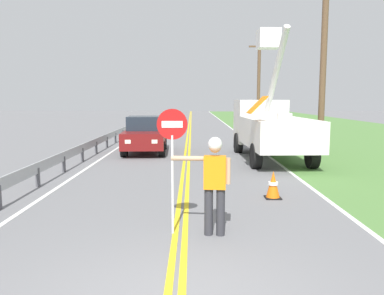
{
  "coord_description": "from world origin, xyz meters",
  "views": [
    {
      "loc": [
        0.22,
        -4.36,
        2.5
      ],
      "look_at": [
        0.27,
        6.14,
        1.2
      ],
      "focal_mm": 36.58,
      "sensor_mm": 36.0,
      "label": 1
    }
  ],
  "objects_px": {
    "oncoming_sedan_nearest": "(143,135)",
    "utility_pole_near": "(321,63)",
    "utility_bucket_truck": "(267,125)",
    "traffic_cone_lead": "(271,185)",
    "stop_sign_paddle": "(170,143)",
    "flagger_worker": "(212,180)",
    "utility_pole_mid": "(257,82)"
  },
  "relations": [
    {
      "from": "oncoming_sedan_nearest",
      "to": "utility_pole_near",
      "type": "distance_m",
      "value": 8.7
    },
    {
      "from": "utility_bucket_truck",
      "to": "oncoming_sedan_nearest",
      "type": "distance_m",
      "value": 5.72
    },
    {
      "from": "oncoming_sedan_nearest",
      "to": "traffic_cone_lead",
      "type": "bearing_deg",
      "value": -63.46
    },
    {
      "from": "stop_sign_paddle",
      "to": "utility_pole_near",
      "type": "height_order",
      "value": "utility_pole_near"
    },
    {
      "from": "utility_bucket_truck",
      "to": "oncoming_sedan_nearest",
      "type": "relative_size",
      "value": 1.65
    },
    {
      "from": "stop_sign_paddle",
      "to": "traffic_cone_lead",
      "type": "xyz_separation_m",
      "value": [
        2.41,
        2.62,
        -1.37
      ]
    },
    {
      "from": "flagger_worker",
      "to": "oncoming_sedan_nearest",
      "type": "relative_size",
      "value": 0.44
    },
    {
      "from": "oncoming_sedan_nearest",
      "to": "utility_bucket_truck",
      "type": "bearing_deg",
      "value": -16.78
    },
    {
      "from": "utility_bucket_truck",
      "to": "traffic_cone_lead",
      "type": "xyz_separation_m",
      "value": [
        -1.21,
        -6.85,
        -1.08
      ]
    },
    {
      "from": "flagger_worker",
      "to": "traffic_cone_lead",
      "type": "relative_size",
      "value": 2.61
    },
    {
      "from": "utility_pole_mid",
      "to": "stop_sign_paddle",
      "type": "bearing_deg",
      "value": -102.71
    },
    {
      "from": "utility_bucket_truck",
      "to": "utility_pole_mid",
      "type": "relative_size",
      "value": 0.91
    },
    {
      "from": "oncoming_sedan_nearest",
      "to": "utility_pole_mid",
      "type": "bearing_deg",
      "value": 63.72
    },
    {
      "from": "oncoming_sedan_nearest",
      "to": "traffic_cone_lead",
      "type": "xyz_separation_m",
      "value": [
        4.24,
        -8.49,
        -0.5
      ]
    },
    {
      "from": "stop_sign_paddle",
      "to": "utility_bucket_truck",
      "type": "bearing_deg",
      "value": 69.08
    },
    {
      "from": "utility_pole_near",
      "to": "traffic_cone_lead",
      "type": "height_order",
      "value": "utility_pole_near"
    },
    {
      "from": "stop_sign_paddle",
      "to": "traffic_cone_lead",
      "type": "bearing_deg",
      "value": 47.38
    },
    {
      "from": "utility_pole_near",
      "to": "utility_pole_mid",
      "type": "distance_m",
      "value": 16.62
    },
    {
      "from": "traffic_cone_lead",
      "to": "stop_sign_paddle",
      "type": "bearing_deg",
      "value": -132.62
    },
    {
      "from": "traffic_cone_lead",
      "to": "utility_bucket_truck",
      "type": "bearing_deg",
      "value": 80.0
    },
    {
      "from": "flagger_worker",
      "to": "oncoming_sedan_nearest",
      "type": "height_order",
      "value": "flagger_worker"
    },
    {
      "from": "utility_bucket_truck",
      "to": "traffic_cone_lead",
      "type": "bearing_deg",
      "value": -100.0
    },
    {
      "from": "utility_pole_near",
      "to": "traffic_cone_lead",
      "type": "bearing_deg",
      "value": -115.29
    },
    {
      "from": "traffic_cone_lead",
      "to": "flagger_worker",
      "type": "bearing_deg",
      "value": -121.42
    },
    {
      "from": "stop_sign_paddle",
      "to": "utility_bucket_truck",
      "type": "distance_m",
      "value": 10.15
    },
    {
      "from": "oncoming_sedan_nearest",
      "to": "utility_pole_mid",
      "type": "relative_size",
      "value": 0.55
    },
    {
      "from": "stop_sign_paddle",
      "to": "traffic_cone_lead",
      "type": "distance_m",
      "value": 3.82
    },
    {
      "from": "flagger_worker",
      "to": "utility_pole_near",
      "type": "bearing_deg",
      "value": 63.1
    },
    {
      "from": "utility_pole_mid",
      "to": "oncoming_sedan_nearest",
      "type": "bearing_deg",
      "value": -116.28
    },
    {
      "from": "flagger_worker",
      "to": "traffic_cone_lead",
      "type": "distance_m",
      "value": 3.24
    },
    {
      "from": "utility_pole_mid",
      "to": "utility_pole_near",
      "type": "bearing_deg",
      "value": -89.79
    },
    {
      "from": "utility_pole_near",
      "to": "traffic_cone_lead",
      "type": "relative_size",
      "value": 11.25
    }
  ]
}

